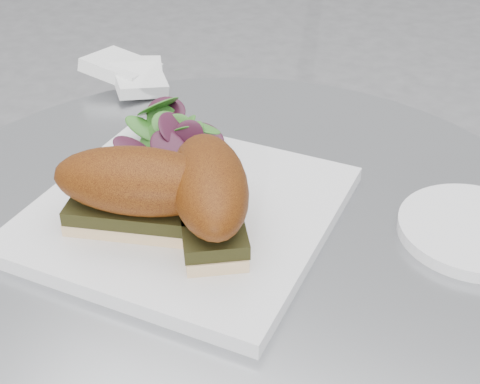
% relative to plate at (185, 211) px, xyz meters
% --- Properties ---
extents(plate, '(0.29, 0.29, 0.02)m').
position_rel_plate_xyz_m(plate, '(0.00, 0.00, 0.00)').
color(plate, white).
rests_on(plate, table).
extents(sandwich_left, '(0.17, 0.11, 0.08)m').
position_rel_plate_xyz_m(sandwich_left, '(-0.02, -0.05, 0.05)').
color(sandwich_left, beige).
rests_on(sandwich_left, plate).
extents(sandwich_right, '(0.14, 0.17, 0.08)m').
position_rel_plate_xyz_m(sandwich_right, '(0.04, -0.03, 0.05)').
color(sandwich_right, beige).
rests_on(sandwich_right, plate).
extents(salad, '(0.11, 0.11, 0.05)m').
position_rel_plate_xyz_m(salad, '(-0.05, 0.08, 0.03)').
color(salad, '#39812A').
rests_on(salad, plate).
extents(napkin, '(0.14, 0.14, 0.02)m').
position_rel_plate_xyz_m(napkin, '(-0.21, 0.25, 0.00)').
color(napkin, white).
rests_on(napkin, table).
extents(saucer, '(0.14, 0.14, 0.01)m').
position_rel_plate_xyz_m(saucer, '(0.27, 0.08, -0.00)').
color(saucer, white).
rests_on(saucer, table).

